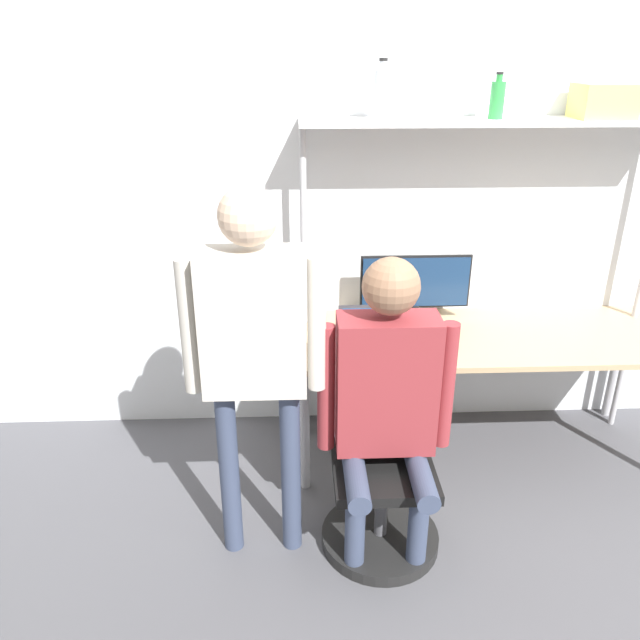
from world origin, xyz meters
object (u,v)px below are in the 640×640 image
Objects in this scene: person_seated at (387,391)px; bottle_clear at (382,94)px; monitor at (415,285)px; office_chair at (381,491)px; storage_box at (604,101)px; person_standing at (254,335)px; bottle_green at (497,99)px; cell_phone at (426,348)px; laptop at (373,339)px.

bottle_clear is at bearing 86.37° from person_seated.
person_seated is (-0.29, -0.96, -0.11)m from monitor.
storage_box reaches higher than office_chair.
bottle_clear is at bearing 57.06° from person_standing.
bottle_green is 0.81× the size of storage_box.
storage_box is at bearing 0.00° from bottle_clear.
cell_phone is 0.79m from office_chair.
cell_phone is at bearing -157.56° from storage_box.
storage_box reaches higher than laptop.
bottle_clear is (0.06, 0.97, 1.13)m from person_seated.
storage_box is (1.19, 0.93, 1.66)m from office_chair.
cell_phone is 0.54× the size of storage_box.
person_standing is 5.99× the size of bottle_clear.
monitor is 0.36× the size of person_standing.
cell_phone is 1.31m from bottle_green.
monitor is at bearing -2.89° from bottle_clear.
person_standing is (-0.85, -0.95, 0.15)m from monitor.
monitor is 0.42m from cell_phone.
bottle_green reaches higher than monitor.
cell_phone is 0.52× the size of bottle_clear.
storage_box is (0.90, 0.01, 0.98)m from monitor.
cell_phone is at bearing -133.51° from bottle_green.
laptop is at bearing 45.71° from person_standing.
bottle_clear is 1.04× the size of storage_box.
cell_phone is 1.54m from storage_box.
office_chair is at bearing 3.26° from person_standing.
storage_box is (1.19, 0.97, 1.09)m from person_seated.
person_seated is (-0.00, -0.04, 0.57)m from office_chair.
cell_phone is 0.09× the size of person_standing.
person_standing is at bearing -145.38° from cell_phone.
person_seated reaches higher than laptop.
office_chair is at bearing -93.79° from bottle_clear.
monitor is at bearing 73.24° from person_seated.
office_chair is at bearing -90.92° from laptop.
bottle_green is (0.64, 0.97, 1.11)m from person_seated.
storage_box is (1.75, 0.96, 0.83)m from person_standing.
bottle_green is at bearing 0.00° from bottle_clear.
cell_phone is at bearing -89.53° from monitor.
laptop reaches higher than cell_phone.
person_seated is 0.62m from person_standing.
laptop is at bearing -149.37° from bottle_green.
person_standing is at bearing -151.28° from storage_box.
monitor is 2.79× the size of bottle_green.
office_chair is 2.25m from storage_box.
storage_box is at bearing 0.00° from bottle_green.
person_seated is at bearing -0.99° from person_standing.
laptop is 1.68m from storage_box.
office_chair is (-0.01, -0.55, -0.53)m from laptop.
person_standing is at bearing 179.01° from person_seated.
laptop is 0.24× the size of person_seated.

